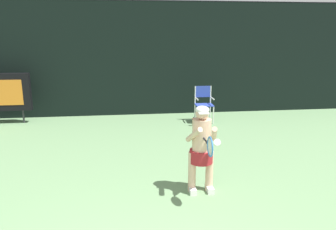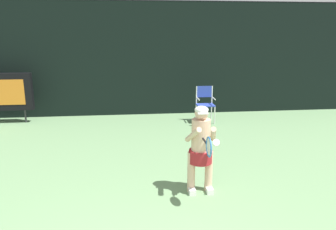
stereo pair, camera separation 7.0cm
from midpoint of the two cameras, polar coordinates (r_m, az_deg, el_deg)
The scene contains 5 objects.
backdrop_screen at distance 10.69m, azimuth -5.84°, elevation 9.64°, with size 18.00×0.12×3.66m.
umpire_chair at distance 9.89m, azimuth 6.70°, elevation 2.29°, with size 0.52×0.44×1.08m.
water_bottle at distance 9.50m, azimuth 4.90°, elevation -1.23°, with size 0.07×0.07×0.27m.
tennis_player at distance 5.43m, azimuth 6.14°, elevation -5.41°, with size 0.53×0.60×1.48m.
tennis_racket at distance 4.89m, azimuth 7.51°, elevation -5.47°, with size 0.03×0.60×0.31m.
Camera 2 is at (-0.08, -2.16, 2.61)m, focal length 34.82 mm.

